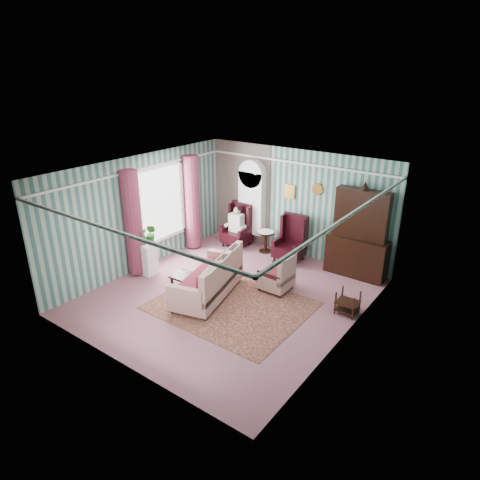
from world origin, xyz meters
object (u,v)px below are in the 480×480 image
Objects in this scene: floral_armchair at (276,271)px; coffee_table at (192,286)px; bookcase at (252,207)px; nest_table at (348,302)px; round_side_table at (265,242)px; wingback_right at (290,239)px; plant_stand at (145,258)px; seated_woman at (237,227)px; wingback_left at (236,226)px; sofa at (207,276)px; dresser_hutch at (359,231)px.

coffee_table is (-1.42, -1.33, -0.26)m from floral_armchair.
bookcase is 4.37m from nest_table.
bookcase is 3.73× the size of round_side_table.
wingback_right is 1.56× the size of plant_stand.
bookcase reaches higher than coffee_table.
seated_woman is at bearing 180.00° from wingback_right.
wingback_left is 4.37m from nest_table.
plant_stand is (-1.05, -3.14, -0.72)m from bookcase.
seated_woman is 2.78m from floral_armchair.
round_side_table is 0.75× the size of plant_stand.
sofa is at bearing 25.37° from coffee_table.
dresser_hutch is 3.93× the size of round_side_table.
wingback_left is at bearing 106.92° from coffee_table.
wingback_right is (1.50, -0.39, -0.50)m from bookcase.
seated_woman reaches higher than round_side_table.
seated_woman reaches higher than sofa.
bookcase is 2.80× the size of plant_stand.
seated_woman is (0.00, 0.00, -0.04)m from wingback_left.
seated_woman is 1.97× the size of round_side_table.
bookcase is at bearing 165.43° from wingback_right.
seated_woman is at bearing -170.54° from round_side_table.
round_side_table is (-2.60, -0.12, -0.88)m from dresser_hutch.
dresser_hutch is at bearing 2.64° from round_side_table.
dresser_hutch is 5.31m from plant_stand.
dresser_hutch is (3.25, -0.12, 0.06)m from bookcase.
wingback_right is 1.06× the size of seated_woman.
plant_stand reaches higher than round_side_table.
sofa reaches higher than floral_armchair.
wingback_right is 0.92m from round_side_table.
wingback_left is at bearing 73.78° from plant_stand.
nest_table is at bearing -20.85° from wingback_left.
wingback_right is 2.31× the size of nest_table.
floral_armchair is at bearing -50.62° from round_side_table.
plant_stand is at bearing -106.22° from seated_woman.
nest_table is 5.02m from plant_stand.
bookcase is at bearing 100.86° from coffee_table.
floral_armchair is (0.55, -1.56, -0.15)m from wingback_right.
plant_stand is at bearing -106.22° from wingback_left.
floral_armchair is 1.97m from coffee_table.
round_side_table is at bearing 151.80° from nest_table.
round_side_table is 2.91m from sofa.
round_side_table is 0.61× the size of coffee_table.
seated_woman is at bearing 56.14° from floral_armchair.
floral_armchair is (2.30, -1.56, -0.15)m from wingback_left.
seated_woman reaches higher than floral_armchair.
sofa is (1.21, -2.73, -0.12)m from wingback_left.
seated_woman is (-1.75, 0.00, -0.04)m from wingback_right.
floral_armchair is at bearing -179.82° from nest_table.
dresser_hutch reaches higher than sofa.
coffee_table is at bearing -79.14° from bookcase.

